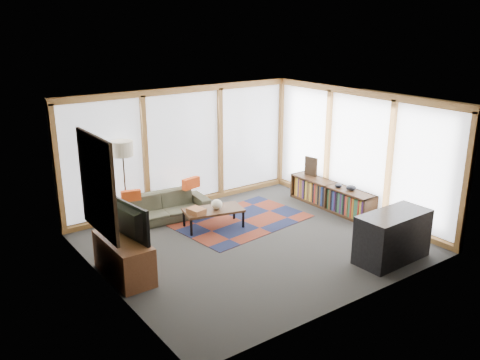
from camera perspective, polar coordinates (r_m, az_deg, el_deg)
ground at (r=9.42m, az=1.43°, el=-6.99°), size 5.50×5.50×0.00m
room_envelope at (r=9.61m, az=1.83°, el=3.26°), size 5.52×5.02×2.62m
rug at (r=10.36m, az=0.23°, el=-4.59°), size 2.77×1.96×0.01m
sofa at (r=10.46m, az=-8.62°, el=-3.03°), size 1.92×0.90×0.54m
pillow_left at (r=10.10m, az=-12.14°, el=-1.72°), size 0.40×0.20×0.21m
pillow_right at (r=10.64m, az=-5.52°, el=-0.35°), size 0.42×0.20×0.22m
floor_lamp at (r=10.24m, az=-12.81°, el=-0.32°), size 0.43×0.43×1.69m
coffee_table at (r=10.01m, az=-2.99°, el=-4.31°), size 1.24×0.82×0.38m
book_stack at (r=9.72m, az=-4.94°, el=-3.49°), size 0.31×0.36×0.11m
vase at (r=9.91m, az=-2.63°, el=-2.75°), size 0.25×0.25×0.20m
bookshelf at (r=11.12m, az=10.20°, el=-1.82°), size 0.40×2.20×0.55m
bowl_a at (r=10.72m, az=12.36°, el=-0.85°), size 0.22×0.22×0.11m
bowl_b at (r=10.85m, az=10.99°, el=-0.61°), size 0.19×0.19×0.08m
shelf_picture at (r=11.52m, az=7.97°, el=1.53°), size 0.09×0.33×0.43m
tv_console at (r=8.33m, az=-12.91°, el=-8.51°), size 0.53×1.28×0.64m
television at (r=8.07m, az=-12.86°, el=-4.63°), size 0.26×1.03×0.59m
bar_counter at (r=8.99m, az=16.75°, el=-6.10°), size 1.34×0.65×0.84m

